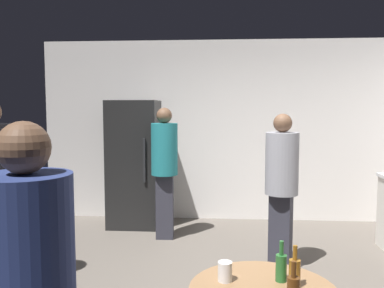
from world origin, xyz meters
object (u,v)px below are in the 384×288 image
at_px(person_in_gray_shirt, 282,180).
at_px(person_in_teal_shirt, 165,163).
at_px(beer_bottle_amber, 295,272).
at_px(beer_bottle_green, 281,267).
at_px(refrigerator, 134,163).
at_px(plastic_cup_white, 225,271).

bearing_deg(person_in_gray_shirt, person_in_teal_shirt, -103.18).
bearing_deg(beer_bottle_amber, person_in_gray_shirt, 83.60).
relative_size(beer_bottle_green, person_in_teal_shirt, 0.14).
xyz_separation_m(beer_bottle_amber, beer_bottle_green, (-0.06, 0.07, 0.00)).
xyz_separation_m(refrigerator, plastic_cup_white, (1.27, -3.49, -0.11)).
relative_size(plastic_cup_white, person_in_gray_shirt, 0.07).
bearing_deg(beer_bottle_green, beer_bottle_amber, -48.23).
bearing_deg(refrigerator, beer_bottle_amber, -65.10).
height_order(refrigerator, plastic_cup_white, refrigerator).
bearing_deg(beer_bottle_amber, beer_bottle_green, 131.77).
xyz_separation_m(refrigerator, beer_bottle_amber, (1.64, -3.53, -0.08)).
bearing_deg(beer_bottle_amber, refrigerator, 114.90).
bearing_deg(beer_bottle_amber, person_in_teal_shirt, 110.74).
relative_size(refrigerator, person_in_gray_shirt, 1.10).
relative_size(beer_bottle_amber, beer_bottle_green, 1.00).
distance_m(person_in_gray_shirt, person_in_teal_shirt, 1.64).
xyz_separation_m(beer_bottle_green, person_in_teal_shirt, (-1.06, 2.90, 0.18)).
relative_size(beer_bottle_green, person_in_gray_shirt, 0.14).
height_order(beer_bottle_green, person_in_gray_shirt, person_in_gray_shirt).
xyz_separation_m(beer_bottle_green, plastic_cup_white, (-0.31, -0.02, -0.03)).
height_order(refrigerator, person_in_teal_shirt, refrigerator).
xyz_separation_m(refrigerator, person_in_gray_shirt, (1.87, -1.50, 0.06)).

